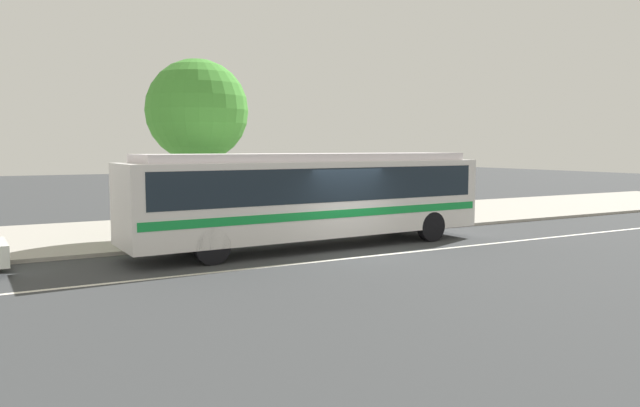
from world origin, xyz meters
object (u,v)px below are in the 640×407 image
object	(u,v)px
transit_bus	(313,193)
pedestrian_walking_along_curb	(187,210)
pedestrian_standing_by_tree	(320,201)
bus_stop_sign	(409,187)
street_tree_near_stop	(197,111)
pedestrian_waiting_near_sign	(305,201)

from	to	relation	value
transit_bus	pedestrian_walking_along_curb	distance (m)	4.37
transit_bus	pedestrian_walking_along_curb	bearing A→B (deg)	137.66
pedestrian_standing_by_tree	bus_stop_sign	size ratio (longest dim) A/B	0.72
street_tree_near_stop	pedestrian_walking_along_curb	bearing A→B (deg)	-138.71
pedestrian_waiting_near_sign	street_tree_near_stop	world-z (taller)	street_tree_near_stop
street_tree_near_stop	pedestrian_standing_by_tree	bearing A→B (deg)	1.38
pedestrian_waiting_near_sign	street_tree_near_stop	size ratio (longest dim) A/B	0.29
pedestrian_standing_by_tree	street_tree_near_stop	world-z (taller)	street_tree_near_stop
pedestrian_walking_along_curb	bus_stop_sign	xyz separation A→B (m)	(8.58, -0.80, 0.55)
bus_stop_sign	pedestrian_standing_by_tree	bearing A→B (deg)	156.27
transit_bus	pedestrian_walking_along_curb	size ratio (longest dim) A/B	7.26
transit_bus	street_tree_near_stop	xyz separation A→B (m)	(-2.63, 3.41, 2.65)
transit_bus	pedestrian_standing_by_tree	xyz separation A→B (m)	(2.17, 3.53, -0.61)
pedestrian_waiting_near_sign	pedestrian_walking_along_curb	distance (m)	4.63
transit_bus	pedestrian_waiting_near_sign	bearing A→B (deg)	66.69
pedestrian_waiting_near_sign	pedestrian_standing_by_tree	size ratio (longest dim) A/B	1.04
pedestrian_waiting_near_sign	bus_stop_sign	xyz separation A→B (m)	(3.97, -1.16, 0.48)
transit_bus	pedestrian_waiting_near_sign	size ratio (longest dim) A/B	6.79
bus_stop_sign	transit_bus	bearing A→B (deg)	-158.52
pedestrian_walking_along_curb	street_tree_near_stop	size ratio (longest dim) A/B	0.27
bus_stop_sign	street_tree_near_stop	xyz separation A→B (m)	(-8.01, 1.30, 2.75)
pedestrian_waiting_near_sign	pedestrian_standing_by_tree	bearing A→B (deg)	18.35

